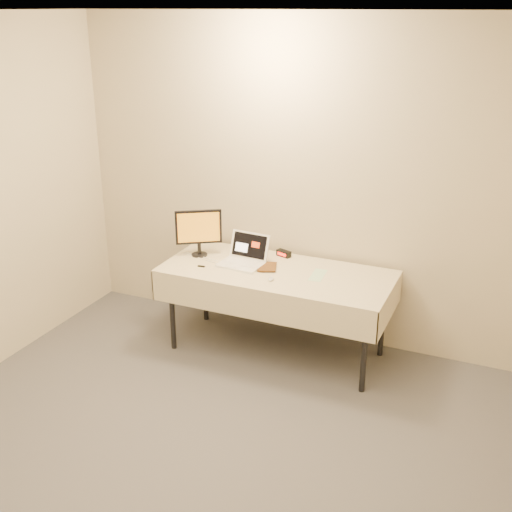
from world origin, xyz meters
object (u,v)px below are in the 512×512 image
at_px(table, 277,278).
at_px(book, 258,257).
at_px(laptop, 244,257).
at_px(monitor, 199,229).

bearing_deg(table, book, -177.92).
bearing_deg(laptop, book, -13.88).
height_order(table, laptop, laptop).
bearing_deg(table, laptop, 172.28).
xyz_separation_m(table, book, (-0.16, -0.01, 0.16)).
relative_size(monitor, book, 2.03).
height_order(table, monitor, monitor).
xyz_separation_m(laptop, monitor, (-0.43, 0.01, 0.18)).
relative_size(table, laptop, 5.03).
height_order(laptop, monitor, monitor).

